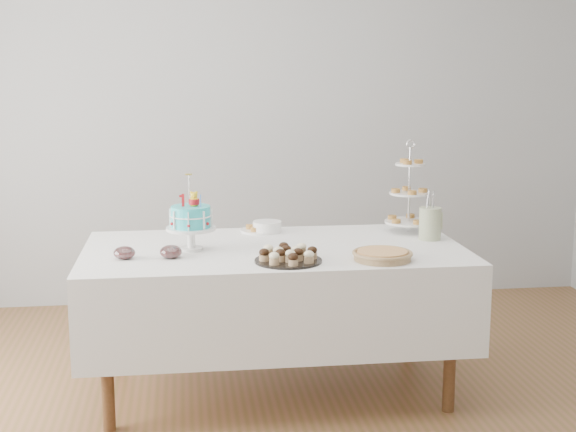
{
  "coord_description": "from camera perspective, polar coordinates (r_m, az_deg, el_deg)",
  "views": [
    {
      "loc": [
        -0.45,
        -3.65,
        1.68
      ],
      "look_at": [
        0.07,
        0.3,
        0.93
      ],
      "focal_mm": 50.0,
      "sensor_mm": 36.0,
      "label": 1
    }
  ],
  "objects": [
    {
      "name": "plate_stack",
      "position": [
        4.43,
        -1.49,
        -0.77
      ],
      "size": [
        0.16,
        0.16,
        0.06
      ],
      "color": "white",
      "rests_on": "table"
    },
    {
      "name": "jam_bowl_a",
      "position": [
        3.88,
        -8.33,
        -2.54
      ],
      "size": [
        0.11,
        0.11,
        0.06
      ],
      "color": "silver",
      "rests_on": "table"
    },
    {
      "name": "utensil_pitcher",
      "position": [
        4.3,
        10.08,
        -0.44
      ],
      "size": [
        0.12,
        0.12,
        0.26
      ],
      "rotation": [
        0.0,
        0.0,
        -0.2
      ],
      "color": "beige",
      "rests_on": "table"
    },
    {
      "name": "jam_bowl_b",
      "position": [
        3.9,
        -11.56,
        -2.59
      ],
      "size": [
        0.1,
        0.1,
        0.06
      ],
      "color": "silver",
      "rests_on": "table"
    },
    {
      "name": "tiered_stand",
      "position": [
        4.46,
        8.62,
        1.57
      ],
      "size": [
        0.26,
        0.26,
        0.51
      ],
      "color": "silver",
      "rests_on": "table"
    },
    {
      "name": "birthday_cake",
      "position": [
        4.02,
        -6.9,
        -0.97
      ],
      "size": [
        0.25,
        0.25,
        0.38
      ],
      "rotation": [
        0.0,
        0.0,
        -0.13
      ],
      "color": "white",
      "rests_on": "table"
    },
    {
      "name": "floor",
      "position": [
        4.04,
        -0.46,
        -13.9
      ],
      "size": [
        5.0,
        5.0,
        0.0
      ],
      "primitive_type": "plane",
      "color": "brown",
      "rests_on": "ground"
    },
    {
      "name": "table",
      "position": [
        4.13,
        -0.99,
        -5.3
      ],
      "size": [
        1.92,
        1.02,
        0.77
      ],
      "color": "white",
      "rests_on": "floor"
    },
    {
      "name": "pastry_plate",
      "position": [
        4.46,
        -1.92,
        -0.91
      ],
      "size": [
        0.23,
        0.23,
        0.03
      ],
      "color": "white",
      "rests_on": "table"
    },
    {
      "name": "cupcake_tray",
      "position": [
        3.76,
        0.02,
        -2.75
      ],
      "size": [
        0.32,
        0.32,
        0.07
      ],
      "color": "black",
      "rests_on": "table"
    },
    {
      "name": "walls",
      "position": [
        3.69,
        -0.49,
        5.55
      ],
      "size": [
        5.04,
        4.04,
        2.7
      ],
      "color": "#ACAFB1",
      "rests_on": "floor"
    },
    {
      "name": "pie",
      "position": [
        3.83,
        6.73,
        -2.75
      ],
      "size": [
        0.29,
        0.29,
        0.05
      ],
      "color": "tan",
      "rests_on": "table"
    }
  ]
}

